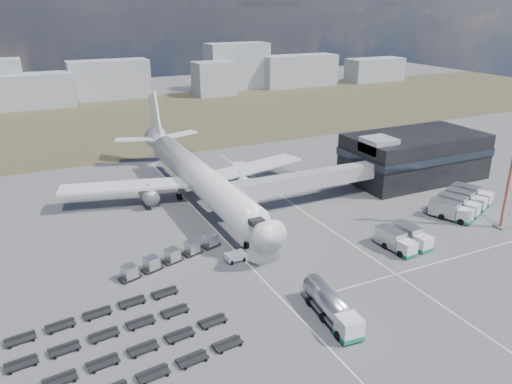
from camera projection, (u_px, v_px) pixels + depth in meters
name	position (u px, v px, depth m)	size (l,w,h in m)	color
ground	(272.00, 273.00, 72.27)	(420.00, 420.00, 0.00)	#565659
grass_strip	(118.00, 122.00, 164.83)	(420.00, 90.00, 0.01)	#473D2A
lane_markings	(318.00, 251.00, 78.78)	(47.12, 110.00, 0.01)	silver
terminal	(414.00, 155.00, 110.07)	(30.40, 16.40, 11.00)	black
jet_bridge	(297.00, 182.00, 94.16)	(30.30, 3.80, 7.05)	#939399
airliner	(196.00, 175.00, 97.64)	(51.59, 64.53, 17.62)	white
skyline	(62.00, 83.00, 192.02)	(303.51, 23.99, 23.56)	#979AA4
fuel_tanker	(332.00, 307.00, 61.23)	(3.78, 11.20, 3.55)	white
pushback_tug	(235.00, 257.00, 75.55)	(2.99, 1.68, 1.38)	white
catering_truck	(239.00, 173.00, 110.68)	(4.83, 6.77, 2.88)	white
service_trucks_near	(404.00, 238.00, 79.53)	(6.55, 7.63, 2.89)	white
service_trucks_far	(462.00, 202.00, 93.77)	(15.38, 12.25, 3.01)	white
uld_row	(172.00, 255.00, 75.06)	(17.34, 7.20, 1.94)	black
baggage_dollies	(91.00, 354.00, 55.06)	(32.09, 19.53, 0.81)	black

